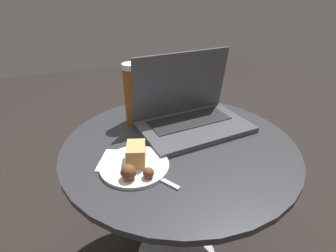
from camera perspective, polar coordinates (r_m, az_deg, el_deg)
table at (r=0.90m, az=2.30°, el=-10.33°), size 0.73×0.73×0.57m
napkin at (r=0.75m, az=-8.86°, el=-7.64°), size 0.18×0.16×0.00m
laptop at (r=0.91m, az=4.76°, el=3.03°), size 0.38×0.26×0.25m
beer_glass at (r=0.92m, az=-7.61°, el=6.92°), size 0.06×0.06×0.21m
snack_plate at (r=0.71m, az=-7.19°, el=-7.95°), size 0.19×0.19×0.06m
fork at (r=0.71m, az=-4.81°, el=-9.87°), size 0.11×0.17×0.00m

